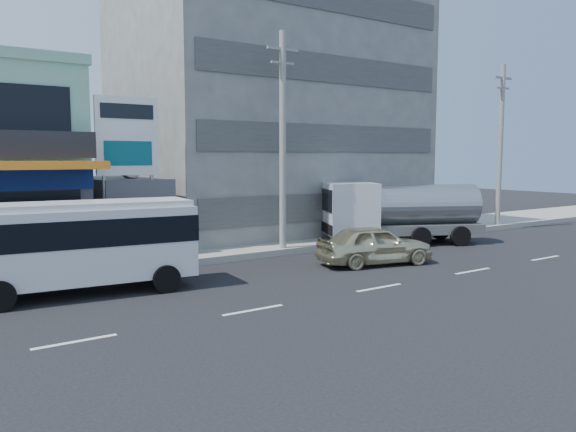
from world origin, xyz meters
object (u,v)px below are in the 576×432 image
at_px(concrete_building, 267,114).
at_px(satellite_dish, 126,177).
at_px(billboard, 127,145).
at_px(sedan, 375,245).
at_px(utility_pole_far, 500,146).
at_px(minibus, 81,239).
at_px(utility_pole_near, 283,141).
at_px(tanker_truck, 397,211).

relative_size(concrete_building, satellite_dish, 10.67).
height_order(billboard, sedan, billboard).
bearing_deg(concrete_building, utility_pole_far, -32.35).
distance_m(satellite_dish, minibus, 7.35).
distance_m(utility_pole_near, tanker_truck, 7.39).
height_order(concrete_building, minibus, concrete_building).
bearing_deg(billboard, minibus, -125.10).
height_order(concrete_building, utility_pole_far, concrete_building).
xyz_separation_m(concrete_building, sedan, (-2.22, -11.78, -6.17)).
relative_size(satellite_dish, tanker_truck, 0.18).
relative_size(utility_pole_far, tanker_truck, 1.21).
bearing_deg(concrete_building, sedan, -100.67).
xyz_separation_m(utility_pole_near, sedan, (1.78, -4.18, -4.32)).
bearing_deg(concrete_building, utility_pole_near, -117.76).
relative_size(minibus, tanker_truck, 0.89).
height_order(minibus, sedan, minibus).
bearing_deg(sedan, tanker_truck, -40.38).
distance_m(concrete_building, billboard, 12.17).
height_order(satellite_dish, minibus, satellite_dish).
bearing_deg(tanker_truck, utility_pole_near, 173.34).
relative_size(minibus, sedan, 1.52).
bearing_deg(satellite_dish, tanker_truck, -19.23).
bearing_deg(concrete_building, tanker_truck, -73.39).
height_order(satellite_dish, tanker_truck, satellite_dish).
relative_size(billboard, sedan, 1.42).
xyz_separation_m(minibus, tanker_truck, (16.06, 1.81, -0.10)).
bearing_deg(sedan, billboard, 67.75).
height_order(sedan, tanker_truck, tanker_truck).
height_order(satellite_dish, sedan, satellite_dish).
relative_size(billboard, utility_pole_near, 0.69).
xyz_separation_m(satellite_dish, billboard, (-0.50, -1.80, 1.35)).
height_order(utility_pole_near, utility_pole_far, same).
distance_m(satellite_dish, utility_pole_near, 7.17).
bearing_deg(utility_pole_far, billboard, 175.43).
xyz_separation_m(utility_pole_near, tanker_truck, (6.49, -0.76, -3.45)).
distance_m(minibus, sedan, 11.51).
height_order(concrete_building, utility_pole_near, concrete_building).
xyz_separation_m(billboard, utility_pole_far, (22.50, -1.80, 0.22)).
bearing_deg(minibus, utility_pole_far, 5.74).
bearing_deg(sedan, utility_pole_near, 36.65).
distance_m(utility_pole_near, sedan, 6.27).
xyz_separation_m(billboard, minibus, (-3.07, -4.37, -3.13)).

